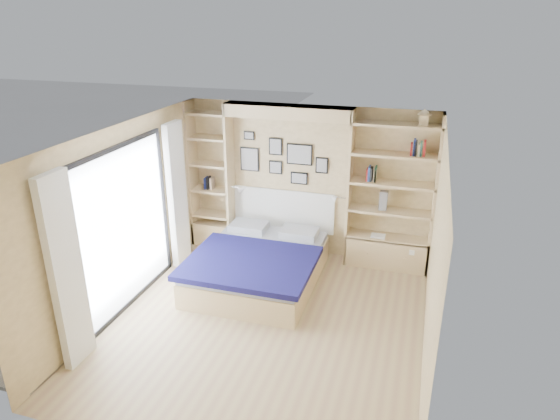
% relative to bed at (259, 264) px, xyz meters
% --- Properties ---
extents(ground, '(4.50, 4.50, 0.00)m').
position_rel_bed_xyz_m(ground, '(0.45, -1.03, -0.28)').
color(ground, tan).
rests_on(ground, ground).
extents(room_shell, '(4.50, 4.50, 4.50)m').
position_rel_bed_xyz_m(room_shell, '(0.06, 0.49, 0.79)').
color(room_shell, '#DABE87').
rests_on(room_shell, ground).
extents(bed, '(1.81, 2.33, 1.07)m').
position_rel_bed_xyz_m(bed, '(0.00, 0.00, 0.00)').
color(bed, '#D3B981').
rests_on(bed, ground).
extents(photo_gallery, '(1.48, 0.02, 0.82)m').
position_rel_bed_xyz_m(photo_gallery, '(-0.00, 1.19, 1.32)').
color(photo_gallery, black).
rests_on(photo_gallery, ground).
extents(reading_lamps, '(1.92, 0.12, 0.15)m').
position_rel_bed_xyz_m(reading_lamps, '(0.15, 0.97, 0.82)').
color(reading_lamps, silver).
rests_on(reading_lamps, ground).
extents(shelf_decor, '(3.56, 0.23, 2.03)m').
position_rel_bed_xyz_m(shelf_decor, '(1.54, 1.03, 1.41)').
color(shelf_decor, '#A51E1E').
rests_on(shelf_decor, ground).
extents(deck, '(3.20, 4.00, 0.05)m').
position_rel_bed_xyz_m(deck, '(-3.15, -1.03, -0.28)').
color(deck, '#6A604E').
rests_on(deck, ground).
extents(deck_chair, '(0.70, 0.98, 0.89)m').
position_rel_bed_xyz_m(deck_chair, '(-3.38, -0.14, 0.15)').
color(deck_chair, tan).
rests_on(deck_chair, ground).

